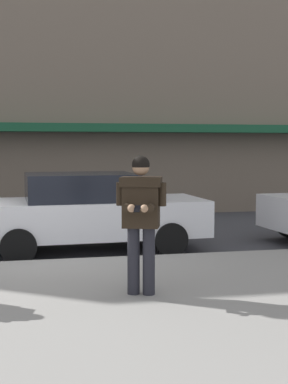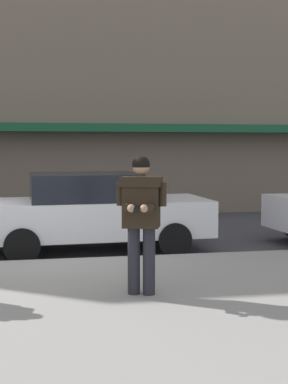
% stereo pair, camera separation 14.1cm
% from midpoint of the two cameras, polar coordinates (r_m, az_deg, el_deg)
% --- Properties ---
extents(ground_plane, '(80.00, 80.00, 0.00)m').
position_cam_midpoint_polar(ground_plane, '(9.57, -10.63, -7.65)').
color(ground_plane, '#3D3D42').
extents(sidewalk, '(32.00, 5.30, 0.14)m').
position_cam_midpoint_polar(sidewalk, '(6.86, -2.05, -11.99)').
color(sidewalk, gray).
rests_on(sidewalk, ground).
extents(curb_paint_line, '(28.00, 0.12, 0.01)m').
position_cam_midpoint_polar(curb_paint_line, '(9.66, -4.64, -7.43)').
color(curb_paint_line, silver).
rests_on(curb_paint_line, ground).
extents(parked_sedan_mid, '(4.58, 2.09, 1.54)m').
position_cam_midpoint_polar(parked_sedan_mid, '(10.54, -5.21, -2.07)').
color(parked_sedan_mid, silver).
rests_on(parked_sedan_mid, ground).
extents(man_texting_on_phone, '(0.62, 0.65, 1.81)m').
position_cam_midpoint_polar(man_texting_on_phone, '(6.87, 0.29, -1.89)').
color(man_texting_on_phone, '#23232B').
rests_on(man_texting_on_phone, sidewalk).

